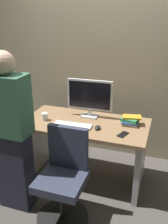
{
  "coord_description": "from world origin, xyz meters",
  "views": [
    {
      "loc": [
        0.83,
        -2.5,
        1.96
      ],
      "look_at": [
        0.0,
        -0.05,
        0.9
      ],
      "focal_mm": 40.6,
      "sensor_mm": 36.0,
      "label": 1
    }
  ],
  "objects_px": {
    "desk": "(85,141)",
    "cup_near_keyboard": "(45,117)",
    "person_at_desk": "(11,134)",
    "keyboard": "(73,125)",
    "mouse": "(98,128)",
    "office_chair": "(64,180)",
    "cell_phone": "(123,134)",
    "monitor": "(90,96)",
    "book_stack": "(131,120)"
  },
  "relations": [
    {
      "from": "monitor",
      "to": "cell_phone",
      "type": "distance_m",
      "value": 0.64
    },
    {
      "from": "monitor",
      "to": "keyboard",
      "type": "bearing_deg",
      "value": -107.38
    },
    {
      "from": "person_at_desk",
      "to": "keyboard",
      "type": "distance_m",
      "value": 0.69
    },
    {
      "from": "desk",
      "to": "person_at_desk",
      "type": "xyz_separation_m",
      "value": [
        -0.54,
        -0.67,
        0.32
      ]
    },
    {
      "from": "person_at_desk",
      "to": "cell_phone",
      "type": "height_order",
      "value": "person_at_desk"
    },
    {
      "from": "book_stack",
      "to": "cup_near_keyboard",
      "type": "bearing_deg",
      "value": -168.43
    },
    {
      "from": "desk",
      "to": "mouse",
      "type": "bearing_deg",
      "value": -33.03
    },
    {
      "from": "desk",
      "to": "person_at_desk",
      "type": "distance_m",
      "value": 0.91
    },
    {
      "from": "cell_phone",
      "to": "keyboard",
      "type": "bearing_deg",
      "value": -163.68
    },
    {
      "from": "keyboard",
      "to": "person_at_desk",
      "type": "bearing_deg",
      "value": -130.91
    },
    {
      "from": "cup_near_keyboard",
      "to": "cell_phone",
      "type": "relative_size",
      "value": 0.61
    },
    {
      "from": "person_at_desk",
      "to": "keyboard",
      "type": "xyz_separation_m",
      "value": [
        0.43,
        0.53,
        -0.08
      ]
    },
    {
      "from": "desk",
      "to": "keyboard",
      "type": "bearing_deg",
      "value": -128.42
    },
    {
      "from": "cell_phone",
      "to": "cup_near_keyboard",
      "type": "bearing_deg",
      "value": -165.4
    },
    {
      "from": "mouse",
      "to": "cup_near_keyboard",
      "type": "xyz_separation_m",
      "value": [
        -0.65,
        0.03,
        0.03
      ]
    },
    {
      "from": "desk",
      "to": "cup_near_keyboard",
      "type": "xyz_separation_m",
      "value": [
        -0.47,
        -0.09,
        0.28
      ]
    },
    {
      "from": "desk",
      "to": "mouse",
      "type": "relative_size",
      "value": 14.26
    },
    {
      "from": "person_at_desk",
      "to": "book_stack",
      "type": "relative_size",
      "value": 7.12
    },
    {
      "from": "office_chair",
      "to": "mouse",
      "type": "relative_size",
      "value": 9.4
    },
    {
      "from": "keyboard",
      "to": "mouse",
      "type": "height_order",
      "value": "mouse"
    },
    {
      "from": "mouse",
      "to": "cell_phone",
      "type": "relative_size",
      "value": 0.69
    },
    {
      "from": "office_chair",
      "to": "person_at_desk",
      "type": "distance_m",
      "value": 0.68
    },
    {
      "from": "cup_near_keyboard",
      "to": "person_at_desk",
      "type": "bearing_deg",
      "value": -96.55
    },
    {
      "from": "keyboard",
      "to": "cell_phone",
      "type": "height_order",
      "value": "keyboard"
    },
    {
      "from": "desk",
      "to": "keyboard",
      "type": "height_order",
      "value": "keyboard"
    },
    {
      "from": "keyboard",
      "to": "cup_near_keyboard",
      "type": "xyz_separation_m",
      "value": [
        -0.36,
        0.05,
        0.03
      ]
    },
    {
      "from": "keyboard",
      "to": "mouse",
      "type": "distance_m",
      "value": 0.28
    },
    {
      "from": "monitor",
      "to": "mouse",
      "type": "xyz_separation_m",
      "value": [
        0.19,
        -0.3,
        -0.24
      ]
    },
    {
      "from": "cup_near_keyboard",
      "to": "monitor",
      "type": "bearing_deg",
      "value": 29.94
    },
    {
      "from": "book_stack",
      "to": "keyboard",
      "type": "bearing_deg",
      "value": -157.82
    },
    {
      "from": "office_chair",
      "to": "cup_near_keyboard",
      "type": "distance_m",
      "value": 0.83
    },
    {
      "from": "person_at_desk",
      "to": "desk",
      "type": "bearing_deg",
      "value": 51.07
    },
    {
      "from": "office_chair",
      "to": "book_stack",
      "type": "distance_m",
      "value": 0.99
    },
    {
      "from": "office_chair",
      "to": "keyboard",
      "type": "relative_size",
      "value": 2.19
    },
    {
      "from": "keyboard",
      "to": "cup_near_keyboard",
      "type": "height_order",
      "value": "cup_near_keyboard"
    },
    {
      "from": "desk",
      "to": "office_chair",
      "type": "distance_m",
      "value": 0.67
    },
    {
      "from": "monitor",
      "to": "cup_near_keyboard",
      "type": "distance_m",
      "value": 0.58
    },
    {
      "from": "keyboard",
      "to": "book_stack",
      "type": "distance_m",
      "value": 0.65
    },
    {
      "from": "office_chair",
      "to": "monitor",
      "type": "bearing_deg",
      "value": 90.67
    },
    {
      "from": "keyboard",
      "to": "mouse",
      "type": "relative_size",
      "value": 4.3
    },
    {
      "from": "cell_phone",
      "to": "book_stack",
      "type": "bearing_deg",
      "value": 102.66
    },
    {
      "from": "desk",
      "to": "cup_near_keyboard",
      "type": "bearing_deg",
      "value": -169.63
    },
    {
      "from": "desk",
      "to": "mouse",
      "type": "distance_m",
      "value": 0.33
    },
    {
      "from": "monitor",
      "to": "cell_phone",
      "type": "xyz_separation_m",
      "value": [
        0.47,
        -0.34,
        -0.25
      ]
    },
    {
      "from": "mouse",
      "to": "cell_phone",
      "type": "distance_m",
      "value": 0.29
    },
    {
      "from": "person_at_desk",
      "to": "book_stack",
      "type": "bearing_deg",
      "value": 36.93
    },
    {
      "from": "desk",
      "to": "office_chair",
      "type": "height_order",
      "value": "office_chair"
    },
    {
      "from": "monitor",
      "to": "cell_phone",
      "type": "height_order",
      "value": "monitor"
    },
    {
      "from": "desk",
      "to": "mouse",
      "type": "height_order",
      "value": "mouse"
    },
    {
      "from": "office_chair",
      "to": "person_at_desk",
      "type": "height_order",
      "value": "person_at_desk"
    }
  ]
}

